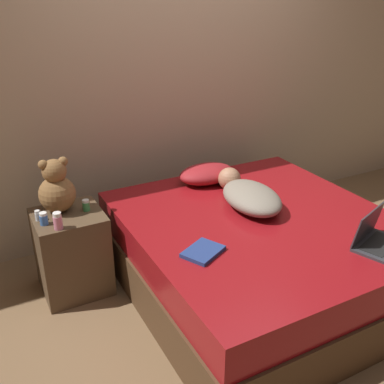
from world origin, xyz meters
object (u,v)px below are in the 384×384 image
(bottle_pink, at_px, (58,221))
(laptop, at_px, (375,237))
(person_lying, at_px, (249,195))
(teddy_bear, at_px, (57,189))
(bottle_clear, at_px, (38,216))
(bottle_green, at_px, (86,205))
(pillow, at_px, (207,174))
(bottle_blue, at_px, (44,219))
(book, at_px, (203,252))

(bottle_pink, bearing_deg, laptop, -31.61)
(person_lying, relative_size, teddy_bear, 1.94)
(bottle_clear, xyz_separation_m, bottle_green, (0.30, -0.01, 0.00))
(bottle_green, bearing_deg, pillow, 6.69)
(bottle_green, bearing_deg, bottle_blue, -166.99)
(person_lying, height_order, laptop, laptop)
(laptop, bearing_deg, person_lying, 94.75)
(bottle_blue, bearing_deg, person_lying, -12.97)
(person_lying, bearing_deg, pillow, 102.75)
(pillow, distance_m, bottle_blue, 1.27)
(pillow, xyz_separation_m, laptop, (0.41, -1.26, -0.02))
(person_lying, xyz_separation_m, bottle_clear, (-1.33, 0.37, -0.01))
(bottle_clear, bearing_deg, laptop, -34.36)
(bottle_clear, relative_size, bottle_green, 0.89)
(bottle_green, bearing_deg, laptop, -39.68)
(bottle_clear, distance_m, bottle_blue, 0.08)
(teddy_bear, bearing_deg, bottle_green, -27.51)
(laptop, relative_size, book, 1.37)
(laptop, xyz_separation_m, teddy_bear, (-1.53, 1.22, 0.15))
(book, bearing_deg, laptop, -22.47)
(pillow, relative_size, teddy_bear, 1.22)
(bottle_blue, bearing_deg, laptop, -32.99)
(person_lying, relative_size, bottle_green, 9.25)
(laptop, xyz_separation_m, bottle_pink, (-1.59, 0.98, 0.04))
(book, bearing_deg, bottle_clear, 134.55)
(person_lying, xyz_separation_m, bottle_green, (-1.03, 0.37, -0.00))
(laptop, relative_size, bottle_pink, 3.49)
(pillow, height_order, teddy_bear, teddy_bear)
(person_lying, height_order, bottle_green, person_lying)
(teddy_bear, height_order, bottle_clear, teddy_bear)
(bottle_blue, bearing_deg, pillow, 8.13)
(bottle_green, bearing_deg, bottle_clear, 178.59)
(bottle_pink, height_order, bottle_clear, bottle_pink)
(laptop, bearing_deg, bottle_blue, 127.49)
(laptop, xyz_separation_m, bottle_clear, (-1.68, 1.15, 0.02))
(laptop, bearing_deg, bottle_clear, 126.11)
(bottle_pink, relative_size, bottle_blue, 1.35)
(pillow, height_order, person_lying, person_lying)
(laptop, bearing_deg, book, 138.01)
(book, bearing_deg, teddy_bear, 125.80)
(bottle_pink, xyz_separation_m, bottle_clear, (-0.09, 0.17, -0.02))
(bottle_pink, bearing_deg, bottle_clear, 117.48)
(laptop, bearing_deg, bottle_green, 120.80)
(bottle_blue, height_order, book, bottle_blue)
(pillow, relative_size, bottle_green, 5.83)
(person_lying, xyz_separation_m, book, (-0.58, -0.39, -0.07))
(teddy_bear, xyz_separation_m, bottle_pink, (-0.06, -0.24, -0.10))
(person_lying, bearing_deg, bottle_blue, 172.98)
(bottle_pink, bearing_deg, teddy_bear, 76.10)
(person_lying, distance_m, bottle_pink, 1.26)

